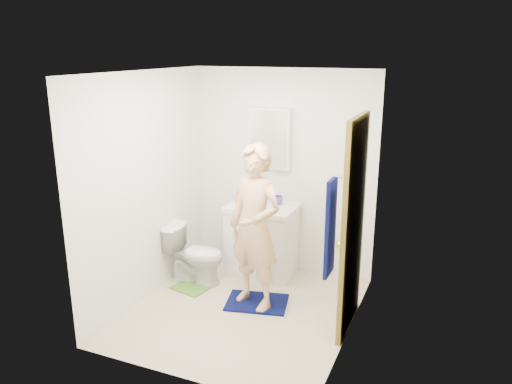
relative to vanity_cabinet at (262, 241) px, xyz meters
The scene contains 22 objects.
floor 1.01m from the vanity_cabinet, 80.69° to the right, with size 2.20×2.40×0.02m, color beige.
ceiling 2.21m from the vanity_cabinet, 80.69° to the right, with size 2.20×2.40×0.02m, color white.
wall_back 0.87m from the vanity_cabinet, 63.05° to the left, with size 2.20×0.02×2.40m, color white.
wall_front 2.28m from the vanity_cabinet, 85.96° to the right, with size 2.20×0.02×2.40m, color white.
wall_left 1.55m from the vanity_cabinet, 136.37° to the right, with size 0.02×2.40×2.40m, color white.
wall_right 1.75m from the vanity_cabinet, 35.99° to the right, with size 0.02×2.40×2.40m, color white.
vanity_cabinet is the anchor object (origin of this frame).
countertop 0.43m from the vanity_cabinet, ahead, with size 0.79×0.59×0.05m, color white.
sink_basin 0.44m from the vanity_cabinet, ahead, with size 0.40×0.40×0.03m, color white.
faucet 0.54m from the vanity_cabinet, 90.00° to the left, with size 0.03×0.03×0.12m, color silver.
medicine_cabinet 1.22m from the vanity_cabinet, 90.00° to the left, with size 0.50×0.12×0.70m, color white.
mirror_panel 1.21m from the vanity_cabinet, 90.00° to the left, with size 0.46×0.01×0.66m, color white.
door 1.57m from the vanity_cabinet, 32.20° to the right, with size 0.05×0.80×2.05m, color olive.
door_knob 1.69m from the vanity_cabinet, 42.72° to the right, with size 0.07×0.07×0.07m, color gold.
towel 2.08m from the vanity_cabinet, 51.53° to the right, with size 0.03×0.24×0.80m, color #060C40.
towel_hook 2.30m from the vanity_cabinet, 50.60° to the right, with size 0.02×0.02×0.06m, color silver.
toilet 0.81m from the vanity_cabinet, 139.80° to the right, with size 0.38×0.66×0.68m, color white.
bath_mat 0.86m from the vanity_cabinet, 72.05° to the right, with size 0.64×0.45×0.02m, color #060C40.
green_rug 0.98m from the vanity_cabinet, 130.09° to the right, with size 0.39×0.33×0.02m, color #568F2F.
soap_dispenser 0.62m from the vanity_cabinet, behind, with size 0.08×0.08×0.18m, color tan.
toothbrush_cup 0.53m from the vanity_cabinet, 34.33° to the left, with size 0.13×0.13×0.10m, color #67469A.
man 0.94m from the vanity_cabinet, 73.26° to the right, with size 0.62×0.41×1.71m, color #DFAB7D.
Camera 1 is at (1.92, -4.20, 2.62)m, focal length 35.00 mm.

